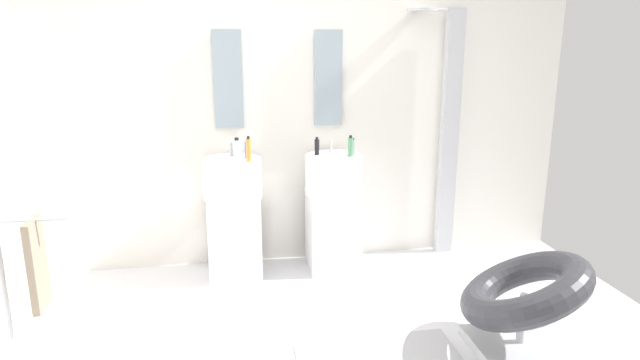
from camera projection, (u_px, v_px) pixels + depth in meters
name	position (u px, v px, depth m)	size (l,w,h in m)	color
rear_partition	(278.00, 105.00, 4.41)	(4.80, 0.10, 2.60)	silver
pedestal_sink_left	(234.00, 215.00, 4.26)	(0.45, 0.45, 1.04)	white
pedestal_sink_right	(333.00, 210.00, 4.38)	(0.45, 0.45, 1.04)	white
vanity_mirror_left	(228.00, 80.00, 4.23)	(0.22, 0.03, 0.74)	#8C9EA8
vanity_mirror_right	(328.00, 78.00, 4.36)	(0.22, 0.03, 0.74)	#8C9EA8
shower_column	(448.00, 129.00, 4.58)	(0.49, 0.24, 2.05)	#B7BABF
lounge_chair	(524.00, 297.00, 3.22)	(1.06, 1.06, 0.65)	#B7BABF
towel_rack	(32.00, 269.00, 2.93)	(0.37, 0.22, 0.95)	#B7BABF
soap_bottle_amber	(249.00, 150.00, 4.04)	(0.04, 0.04, 0.19)	#C68C38
soap_bottle_black	(317.00, 147.00, 4.27)	(0.04, 0.04, 0.14)	black
soap_bottle_clear	(237.00, 148.00, 4.23)	(0.06, 0.06, 0.14)	silver
soap_bottle_grey	(352.00, 147.00, 4.28)	(0.05, 0.05, 0.13)	#99999E
soap_bottle_blue	(248.00, 150.00, 4.15)	(0.04, 0.04, 0.14)	#4C72B7
soap_bottle_green	(351.00, 147.00, 4.22)	(0.04, 0.04, 0.16)	#59996B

